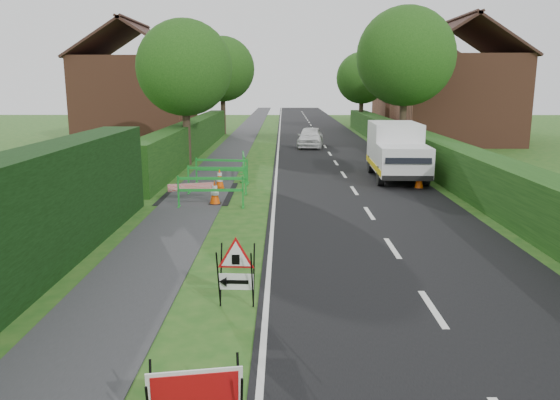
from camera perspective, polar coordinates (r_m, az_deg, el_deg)
name	(u,v)px	position (r m, az deg, el deg)	size (l,w,h in m)	color
ground	(287,336)	(8.61, 0.72, -14.00)	(120.00, 120.00, 0.00)	#1D4F16
road_surface	(316,133)	(42.98, 3.77, 7.01)	(6.00, 90.00, 0.02)	black
footpath	(246,133)	(43.00, -3.62, 7.02)	(2.00, 90.00, 0.02)	#2D2D30
hedge_west_far	(193,154)	(30.38, -9.06, 4.77)	(1.00, 24.00, 1.80)	#14380F
hedge_east	(432,171)	(24.91, 15.61, 2.90)	(1.20, 50.00, 1.50)	#14380F
house_west	(137,97)	(39.03, -14.67, 10.39)	(7.50, 7.40, 7.88)	brown
house_east_a	(455,98)	(37.42, 17.81, 10.16)	(7.50, 7.40, 7.88)	brown
house_east_b	(418,94)	(51.18, 14.21, 10.73)	(7.50, 7.40, 7.88)	brown
tree_nw	(185,68)	(26.14, -9.95, 13.43)	(4.40, 4.40, 6.70)	#2D2116
tree_ne	(406,57)	(30.46, 12.99, 14.40)	(5.20, 5.20, 7.79)	#2D2116
tree_fw	(222,69)	(41.99, -6.05, 13.44)	(4.80, 4.80, 7.24)	#2D2116
tree_fe	(362,78)	(46.19, 8.57, 12.50)	(4.20, 4.20, 6.33)	#2D2116
red_rect_sign	(195,400)	(6.25, -8.82, -19.96)	(1.07, 0.75, 0.85)	black
triangle_sign	(234,267)	(9.35, -4.83, -6.99)	(0.76, 0.76, 1.06)	black
works_van	(397,150)	(22.56, 12.09, 5.16)	(2.10, 4.92, 2.21)	silver
traffic_cone_0	(419,178)	(20.61, 14.34, 2.22)	(0.38, 0.38, 0.79)	black
traffic_cone_1	(411,170)	(22.37, 13.54, 3.02)	(0.38, 0.38, 0.79)	black
traffic_cone_2	(395,164)	(24.01, 11.98, 3.69)	(0.38, 0.38, 0.79)	black
traffic_cone_3	(215,192)	(17.47, -6.83, 0.80)	(0.38, 0.38, 0.79)	black
traffic_cone_4	(220,179)	(19.93, -6.33, 2.20)	(0.38, 0.38, 0.79)	black
ped_barrier_0	(211,188)	(17.02, -7.27, 1.29)	(2.06, 0.38, 1.00)	#198A29
ped_barrier_1	(217,176)	(19.06, -6.61, 2.47)	(2.07, 0.42, 1.00)	#198A29
ped_barrier_2	(222,168)	(20.99, -6.13, 3.37)	(2.09, 0.65, 1.00)	#198A29
ped_barrier_3	(244,163)	(22.20, -3.81, 3.88)	(0.55, 2.08, 1.00)	#198A29
redwhite_plank	(191,200)	(18.26, -9.25, -0.05)	(1.50, 0.04, 0.25)	red
hatchback_car	(310,137)	(33.19, 3.20, 6.58)	(1.45, 3.60, 1.23)	white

